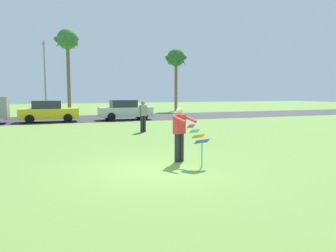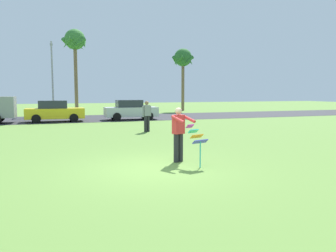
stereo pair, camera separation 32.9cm
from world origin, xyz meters
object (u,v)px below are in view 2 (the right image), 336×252
(parked_car_silver, at_px, (131,110))
(person_walker_near, at_px, (147,115))
(streetlight_pole, at_px, (52,74))
(person_kite_flyer, at_px, (179,132))
(parked_car_yellow, at_px, (55,112))
(palm_tree_centre_far, at_px, (183,60))
(palm_tree_right_near, at_px, (75,43))
(kite_held, at_px, (197,138))

(parked_car_silver, height_order, person_walker_near, person_walker_near)
(person_walker_near, bearing_deg, streetlight_pole, 107.32)
(person_kite_flyer, distance_m, parked_car_yellow, 16.84)
(parked_car_silver, xyz_separation_m, palm_tree_centre_far, (8.89, 10.86, 5.30))
(parked_car_silver, height_order, palm_tree_centre_far, palm_tree_centre_far)
(person_kite_flyer, relative_size, palm_tree_right_near, 0.20)
(parked_car_silver, xyz_separation_m, streetlight_pole, (-5.90, 7.45, 3.22))
(kite_held, bearing_deg, palm_tree_centre_far, 68.99)
(kite_held, height_order, palm_tree_centre_far, palm_tree_centre_far)
(person_kite_flyer, relative_size, kite_held, 1.39)
(kite_held, bearing_deg, palm_tree_right_near, 93.51)
(palm_tree_centre_far, relative_size, streetlight_pole, 1.06)
(streetlight_pole, bearing_deg, parked_car_yellow, -89.36)
(palm_tree_right_near, bearing_deg, parked_car_yellow, -102.82)
(parked_car_yellow, height_order, person_walker_near, person_walker_near)
(palm_tree_right_near, relative_size, streetlight_pole, 1.25)
(palm_tree_centre_far, bearing_deg, parked_car_yellow, -143.55)
(person_kite_flyer, height_order, palm_tree_centre_far, palm_tree_centre_far)
(streetlight_pole, bearing_deg, parked_car_silver, -51.63)
(kite_held, relative_size, parked_car_yellow, 0.30)
(parked_car_silver, bearing_deg, person_kite_flyer, -97.51)
(palm_tree_right_near, bearing_deg, kite_held, -86.49)
(parked_car_silver, xyz_separation_m, palm_tree_right_near, (-3.57, 9.84, 6.51))
(parked_car_silver, distance_m, person_walker_near, 8.41)
(parked_car_silver, bearing_deg, palm_tree_right_near, 109.96)
(parked_car_silver, xyz_separation_m, person_walker_near, (-0.97, -8.36, 0.16))
(person_kite_flyer, bearing_deg, palm_tree_centre_far, 67.95)
(person_kite_flyer, distance_m, palm_tree_right_near, 27.07)
(parked_car_yellow, xyz_separation_m, streetlight_pole, (-0.08, 7.45, 3.22))
(palm_tree_right_near, bearing_deg, palm_tree_centre_far, 4.67)
(kite_held, xyz_separation_m, palm_tree_centre_far, (10.80, 28.12, 5.22))
(parked_car_yellow, distance_m, palm_tree_right_near, 12.01)
(parked_car_yellow, distance_m, palm_tree_centre_far, 19.03)
(palm_tree_right_near, bearing_deg, parked_car_silver, -70.04)
(parked_car_yellow, relative_size, person_walker_near, 2.44)
(kite_held, xyz_separation_m, parked_car_yellow, (-3.90, 17.26, -0.08))
(palm_tree_right_near, xyz_separation_m, palm_tree_centre_far, (12.47, 1.02, -1.21))
(kite_held, distance_m, parked_car_yellow, 17.69)
(person_kite_flyer, xyz_separation_m, kite_held, (0.26, -0.82, -0.09))
(parked_car_yellow, distance_m, person_walker_near, 9.66)
(kite_held, relative_size, streetlight_pole, 0.18)
(parked_car_yellow, bearing_deg, person_kite_flyer, -77.49)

